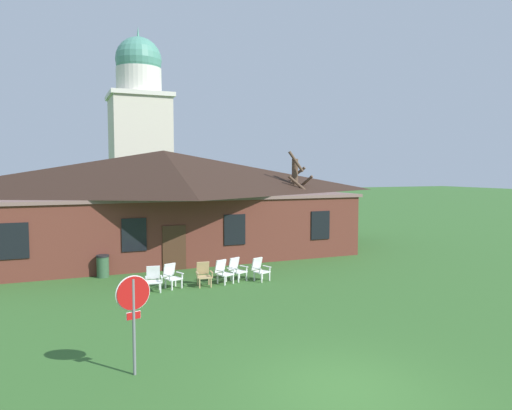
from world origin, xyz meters
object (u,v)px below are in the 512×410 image
object	(u,v)px
stop_sign	(133,305)
lawn_chair_by_porch	(154,278)
lawn_chair_left_end	(204,274)
lawn_chair_right_end	(237,269)
lawn_chair_middle	(223,271)
trash_bin	(103,266)
lawn_chair_far_side	(260,269)
lawn_chair_near_door	(172,275)

from	to	relation	value
stop_sign	lawn_chair_by_porch	xyz separation A→B (m)	(1.80, 7.37, -1.11)
lawn_chair_left_end	lawn_chair_right_end	bearing A→B (deg)	13.86
lawn_chair_middle	trash_bin	xyz separation A→B (m)	(-4.50, 3.04, -0.00)
trash_bin	lawn_chair_far_side	bearing A→B (deg)	-27.58
lawn_chair_far_side	lawn_chair_left_end	bearing A→B (deg)	179.91
lawn_chair_right_end	trash_bin	bearing A→B (deg)	151.75
lawn_chair_by_porch	lawn_chair_near_door	world-z (taller)	same
lawn_chair_right_end	lawn_chair_near_door	bearing A→B (deg)	-176.05
lawn_chair_by_porch	lawn_chair_near_door	bearing A→B (deg)	18.55
lawn_chair_far_side	trash_bin	bearing A→B (deg)	152.42
lawn_chair_by_porch	lawn_chair_right_end	size ratio (longest dim) A/B	1.00
lawn_chair_far_side	lawn_chair_right_end	bearing A→B (deg)	156.46
stop_sign	lawn_chair_middle	xyz separation A→B (m)	(4.71, 7.56, -1.11)
trash_bin	lawn_chair_middle	bearing A→B (deg)	-34.04
lawn_chair_middle	lawn_chair_right_end	world-z (taller)	same
lawn_chair_left_end	lawn_chair_middle	size ratio (longest dim) A/B	1.00
lawn_chair_near_door	lawn_chair_left_end	size ratio (longest dim) A/B	1.00
lawn_chair_left_end	lawn_chair_far_side	distance (m)	2.46
lawn_chair_by_porch	trash_bin	world-z (taller)	trash_bin
lawn_chair_middle	lawn_chair_left_end	bearing A→B (deg)	-171.41
lawn_chair_by_porch	lawn_chair_near_door	size ratio (longest dim) A/B	1.00
lawn_chair_middle	stop_sign	bearing A→B (deg)	-121.88
lawn_chair_far_side	trash_bin	size ratio (longest dim) A/B	0.98
lawn_chair_by_porch	lawn_chair_near_door	distance (m)	0.81
trash_bin	lawn_chair_right_end	bearing A→B (deg)	-28.25
lawn_chair_far_side	trash_bin	distance (m)	6.87
lawn_chair_middle	lawn_chair_far_side	distance (m)	1.59
lawn_chair_middle	lawn_chair_right_end	size ratio (longest dim) A/B	1.00
lawn_chair_by_porch	lawn_chair_middle	xyz separation A→B (m)	(2.90, 0.20, 0.00)
lawn_chair_near_door	lawn_chair_by_porch	bearing A→B (deg)	-161.45
lawn_chair_left_end	lawn_chair_middle	world-z (taller)	same
stop_sign	lawn_chair_left_end	xyz separation A→B (m)	(3.83, 7.43, -1.11)
lawn_chair_near_door	trash_bin	size ratio (longest dim) A/B	0.98
trash_bin	lawn_chair_by_porch	bearing A→B (deg)	-63.71
stop_sign	lawn_chair_far_side	bearing A→B (deg)	49.74
stop_sign	trash_bin	size ratio (longest dim) A/B	2.34
lawn_chair_near_door	lawn_chair_left_end	world-z (taller)	same
lawn_chair_left_end	lawn_chair_far_side	world-z (taller)	same
stop_sign	trash_bin	bearing A→B (deg)	88.91
stop_sign	lawn_chair_right_end	size ratio (longest dim) A/B	2.40
lawn_chair_right_end	lawn_chair_by_porch	bearing A→B (deg)	-172.83
lawn_chair_left_end	lawn_chair_right_end	size ratio (longest dim) A/B	1.00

